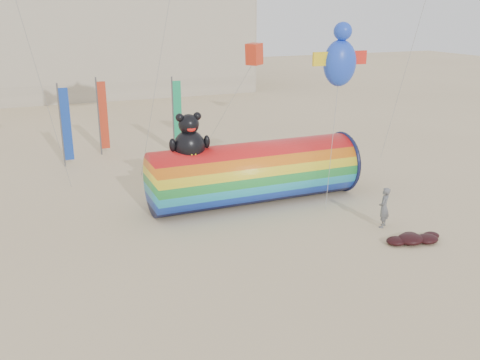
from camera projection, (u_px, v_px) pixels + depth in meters
name	position (u px, v px, depth m)	size (l,w,h in m)	color
ground	(243.00, 246.00, 22.37)	(160.00, 160.00, 0.00)	#CCB58C
windsock_assembly	(254.00, 171.00, 26.99)	(10.72, 3.26, 4.94)	red
kite_handler	(384.00, 207.00, 24.05)	(0.68, 0.45, 1.87)	#5A5D62
fabric_bundle	(414.00, 239.00, 22.67)	(2.62, 1.35, 0.41)	black
festival_banners	(116.00, 118.00, 34.70)	(7.85, 2.12, 5.20)	#59595E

